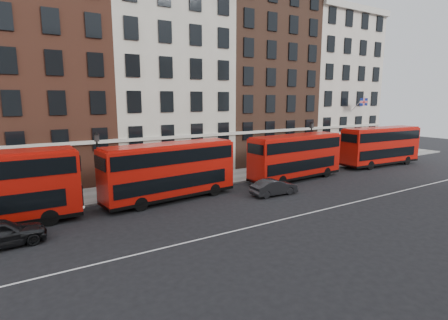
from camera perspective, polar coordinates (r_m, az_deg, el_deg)
ground at (r=25.25m, az=6.36°, el=-8.37°), size 120.00×120.00×0.00m
pavement at (r=33.75m, az=-4.80°, el=-3.50°), size 80.00×5.00×0.15m
kerb at (r=31.62m, az=-2.71°, el=-4.40°), size 80.00×0.30×0.16m
road_centre_line at (r=23.81m, az=9.39°, el=-9.59°), size 70.00×0.12×0.01m
building_terrace at (r=39.49m, az=-10.50°, el=13.18°), size 64.00×11.95×22.00m
bus_b at (r=27.62m, az=-8.89°, el=-1.62°), size 10.96×3.62×4.52m
bus_c at (r=35.01m, az=11.62°, el=0.67°), size 10.73×3.24×4.45m
bus_d at (r=45.48m, az=24.20°, el=2.20°), size 11.04×3.26×4.58m
car_front at (r=29.38m, az=8.17°, el=-4.42°), size 4.14×1.63×1.34m
lamp_post_left at (r=28.49m, az=-19.86°, el=-0.41°), size 0.44×0.44×5.33m
lamp_post_right at (r=39.93m, az=14.00°, el=2.71°), size 0.44×0.44×5.33m
traffic_light at (r=49.27m, az=23.72°, el=2.75°), size 0.25×0.45×3.27m
iron_railings at (r=35.55m, az=-6.45°, el=-1.89°), size 6.60×0.06×1.00m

